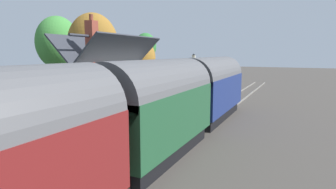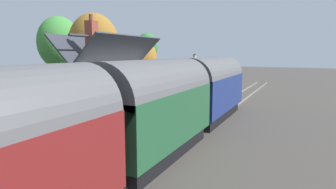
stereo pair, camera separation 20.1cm
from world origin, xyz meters
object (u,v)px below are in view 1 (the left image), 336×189
planter_corner_building (191,86)px  tree_far_left (146,46)px  bench_by_lamp (199,86)px  planter_edge_far (65,142)px  planter_edge_near (205,88)px  station_sign_board (180,87)px  planter_bench_left (144,109)px  train (158,107)px  planter_under_sign (193,84)px  tree_far_right (93,45)px  bench_near_building (207,84)px  tree_behind_building (58,43)px  planter_by_door (169,92)px  bench_mid_platform (73,125)px  station_building (111,85)px  planter_bench_right (190,85)px  lamp_post_platform (194,67)px  tree_mid_background (136,58)px

planter_corner_building → tree_far_left: bearing=61.0°
bench_by_lamp → planter_edge_far: 18.99m
planter_edge_near → tree_far_left: tree_far_left is taller
station_sign_board → planter_bench_left: bearing=-179.7°
train → planter_under_sign: (17.65, 4.87, -0.99)m
tree_far_right → bench_near_building: bearing=-33.4°
train → tree_behind_building: (10.91, 17.32, 3.44)m
station_sign_board → tree_far_left: (11.57, 9.71, 3.45)m
planter_by_door → tree_behind_building: bearing=95.8°
bench_near_building → planter_by_door: (-6.28, 1.69, -0.21)m
tree_far_right → tree_behind_building: (2.84, 7.01, 0.39)m
planter_edge_near → station_sign_board: (-6.81, -0.17, 0.90)m
bench_mid_platform → planter_corner_building: bearing=2.9°
station_building → planter_under_sign: (13.54, -0.76, -1.27)m
bench_near_building → train: bearing=-169.3°
bench_near_building → tree_behind_building: (-7.52, 13.83, 4.38)m
bench_near_building → planter_under_sign: size_ratio=1.89×
planter_by_door → bench_mid_platform: bearing=-173.6°
planter_corner_building → station_sign_board: station_sign_board is taller
planter_under_sign → planter_corner_building: (-1.25, -0.30, -0.07)m
bench_mid_platform → tree_behind_building: (12.31, 13.66, 4.38)m
train → bench_near_building: bearing=10.7°
bench_mid_platform → planter_bench_right: (19.80, 1.88, -0.17)m
planter_corner_building → lamp_post_platform: size_ratio=0.19×
station_building → tree_far_right: tree_far_right is taller
station_building → station_sign_board: (5.14, -2.79, -0.50)m
planter_corner_building → tree_far_right: (-8.33, 5.74, 4.12)m
planter_corner_building → tree_behind_building: (-5.49, 12.75, 4.50)m
tree_far_left → tree_behind_building: size_ratio=0.85×
train → planter_edge_near: (16.06, 3.01, -1.12)m
planter_edge_near → tree_mid_background: tree_mid_background is taller
planter_edge_far → tree_far_left: tree_far_left is taller
bench_near_building → planter_bench_right: 2.06m
station_sign_board → tree_mid_background: size_ratio=0.25×
planter_corner_building → planter_by_door: bearing=172.0°
planter_under_sign → planter_bench_left: 14.15m
bench_mid_platform → planter_by_door: bench_mid_platform is taller
planter_corner_building → station_sign_board: 7.40m
planter_under_sign → tree_far_right: 11.74m
planter_bench_left → tree_mid_background: size_ratio=0.12×
planter_corner_building → station_sign_board: (-7.14, -1.73, 0.84)m
train → planter_bench_left: bearing=37.6°
train → planter_edge_near: 16.38m
train → planter_under_sign: train is taller
planter_bench_right → tree_far_left: 8.59m
bench_by_lamp → planter_under_sign: bearing=37.7°
lamp_post_platform → station_sign_board: bearing=-178.5°
station_building → train: bearing=-126.1°
planter_edge_near → station_sign_board: size_ratio=0.49×
station_building → bench_near_building: station_building is taller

